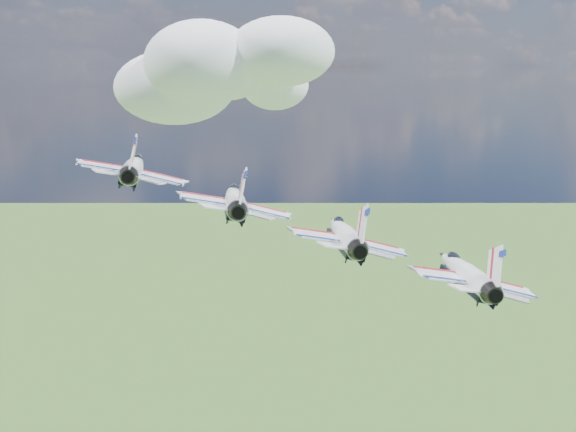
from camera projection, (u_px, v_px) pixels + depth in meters
name	position (u px, v px, depth m)	size (l,w,h in m)	color
cloud_far	(233.00, 69.00, 253.15)	(66.86, 52.53, 26.27)	white
jet_0	(134.00, 167.00, 86.11)	(11.09, 16.43, 4.91)	white
jet_1	(234.00, 199.00, 82.40)	(11.09, 16.43, 4.91)	silver
jet_2	(344.00, 234.00, 78.69)	(11.09, 16.43, 4.91)	silver
jet_3	(465.00, 272.00, 74.98)	(11.09, 16.43, 4.91)	white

